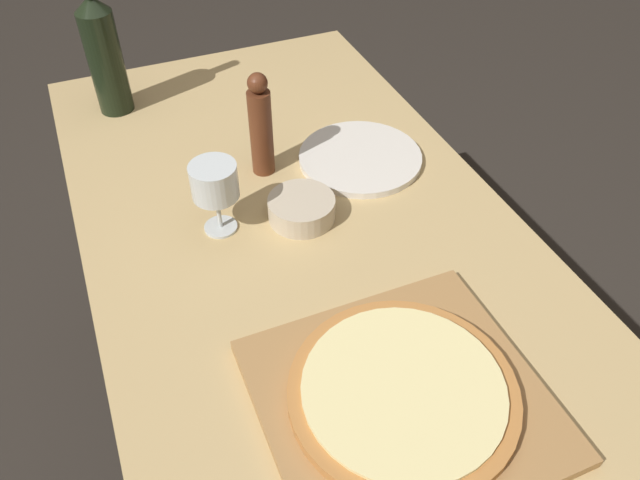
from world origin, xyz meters
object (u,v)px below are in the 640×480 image
wine_bottle (104,53)px  small_bowl (302,209)px  wine_glass (214,183)px  pepper_mill (261,127)px  pizza (403,392)px

wine_bottle → small_bowl: size_ratio=2.69×
wine_bottle → wine_glass: bearing=-77.6°
pepper_mill → wine_glass: 0.19m
wine_glass → pepper_mill: bearing=46.4°
small_bowl → pepper_mill: bearing=96.1°
pepper_mill → pizza: bearing=-89.7°
wine_bottle → wine_glass: 0.50m
pepper_mill → small_bowl: 0.19m
wine_bottle → pepper_mill: size_ratio=1.55×
wine_bottle → small_bowl: wine_bottle is taller
wine_glass → small_bowl: 0.17m
pepper_mill → wine_glass: bearing=-133.6°
pizza → small_bowl: (0.01, 0.42, -0.01)m
wine_bottle → pepper_mill: wine_bottle is taller
wine_bottle → pepper_mill: (0.24, -0.35, -0.03)m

